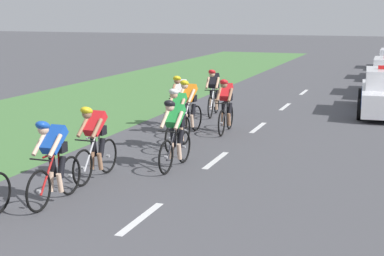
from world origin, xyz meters
The scene contains 10 objects.
grass_verge centered at (-7.01, 14.00, 0.00)m, with size 7.00×60.00×0.01m, color #4C7F42.
lane_markings_centre centered at (0.00, 9.30, 0.00)m, with size 0.14×25.60×0.01m.
cyclist_second centered at (-1.74, 5.48, 0.79)m, with size 0.42×1.72×1.56m.
cyclist_third centered at (-1.80, 7.02, 0.79)m, with size 0.42×1.72×1.56m.
cyclist_fourth centered at (-0.62, 8.34, 0.79)m, with size 0.42×1.72×1.56m.
cyclist_fifth centered at (-1.22, 10.04, 0.79)m, with size 0.42×1.72×1.56m.
cyclist_sixth centered at (-1.58, 11.75, 0.79)m, with size 0.44×1.72×1.56m.
cyclist_seventh centered at (-2.19, 12.66, 0.79)m, with size 0.44×1.72×1.56m.
cyclist_eighth centered at (-1.83, 14.71, 0.79)m, with size 0.45×1.72×1.56m.
cyclist_ninth centered at (-0.68, 12.29, 0.79)m, with size 0.43×1.72×1.56m.
Camera 1 is at (3.87, -2.81, 3.32)m, focal length 54.06 mm.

